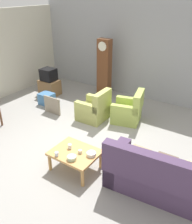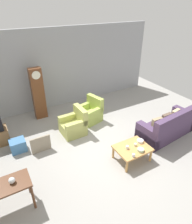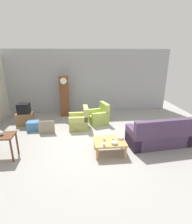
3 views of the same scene
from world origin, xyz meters
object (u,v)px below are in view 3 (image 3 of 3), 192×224
Objects in this scene: coffee_table_wood at (110,142)px; glass_dome_cloche at (1,133)px; grandfather_clock at (65,96)px; framed_picture_leaning at (47,127)px; cup_blue_rimmed at (104,145)px; tv_stand_cabinet at (25,119)px; cup_white_porcelain at (104,139)px; couch_floral at (160,136)px; tv_crt at (24,108)px; storage_box_blue at (33,126)px; bowl_shallow_green at (114,143)px; armchair_olive_near at (80,121)px; bowl_white_stacked at (120,138)px; armchair_olive_far at (99,117)px; cup_cream_tall at (113,139)px.

coffee_table_wood is 3.20m from glass_dome_cloche.
coffee_table_wood is 4.06m from grandfather_clock.
framed_picture_leaning is 6.73× the size of cup_blue_rimmed.
tv_stand_cabinet reaches higher than cup_white_porcelain.
couch_floral is 3.62× the size of framed_picture_leaning.
tv_crt is 1.00m from storage_box_blue.
cup_white_porcelain is 0.51× the size of bowl_shallow_green.
armchair_olive_near reaches higher than glass_dome_cloche.
bowl_white_stacked is 0.99× the size of bowl_shallow_green.
armchair_olive_far reaches higher than bowl_shallow_green.
couch_floral is at bearing 17.42° from cup_blue_rimmed.
couch_floral is 3.17m from armchair_olive_near.
tv_crt is 3.52× the size of glass_dome_cloche.
armchair_olive_far reaches higher than tv_stand_cabinet.
couch_floral is at bearing -32.84° from armchair_olive_near.
bowl_white_stacked is (0.57, 0.39, -0.01)m from cup_blue_rimmed.
tv_crt is (-1.69, -0.97, -0.25)m from grandfather_clock.
couch_floral is 1.09× the size of grandfather_clock.
grandfather_clock is 4.36× the size of storage_box_blue.
cup_white_porcelain is (-1.93, -0.28, 0.13)m from couch_floral.
storage_box_blue is at bearing 141.93° from bowl_shallow_green.
coffee_table_wood is at bearing -89.27° from armchair_olive_far.
armchair_olive_far is (0.87, 0.46, 0.00)m from armchair_olive_near.
cup_blue_rimmed is at bearing -162.58° from couch_floral.
tv_crt is 4.11m from cup_white_porcelain.
glass_dome_cloche is at bearing -179.68° from bowl_white_stacked.
armchair_olive_near is at bearing -67.29° from grandfather_clock.
couch_floral is 4.79m from grandfather_clock.
grandfather_clock is 4.06m from cup_cream_tall.
tv_stand_cabinet is 1.53m from framed_picture_leaning.
tv_crt is at bearing 139.05° from bowl_shallow_green.
couch_floral is 24.37× the size of cup_blue_rimmed.
tv_crt is (-5.04, 2.39, 0.39)m from couch_floral.
tv_stand_cabinet is 3.58× the size of bowl_white_stacked.
couch_floral is 2.08m from cup_blue_rimmed.
cup_blue_rimmed reaches higher than cup_cream_tall.
armchair_olive_far reaches higher than coffee_table_wood.
tv_crt is 2.64m from glass_dome_cloche.
grandfather_clock is 2.93× the size of tv_stand_cabinet.
framed_picture_leaning reaches higher than coffee_table_wood.
glass_dome_cloche is (-1.57, -3.61, -0.18)m from grandfather_clock.
cup_white_porcelain is at bearing -40.57° from tv_stand_cabinet.
armchair_olive_near is at bearing 110.24° from cup_white_porcelain.
coffee_table_wood is (0.03, -2.49, 0.07)m from armchair_olive_far.
storage_box_blue is at bearing 147.25° from framed_picture_leaning.
cup_blue_rimmed is (1.96, -1.95, 0.22)m from framed_picture_leaning.
tv_stand_cabinet is at bearing 92.49° from glass_dome_cloche.
tv_crt reaches higher than tv_stand_cabinet.
cup_white_porcelain is 1.22× the size of cup_cream_tall.
couch_floral reaches higher than cup_blue_rimmed.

